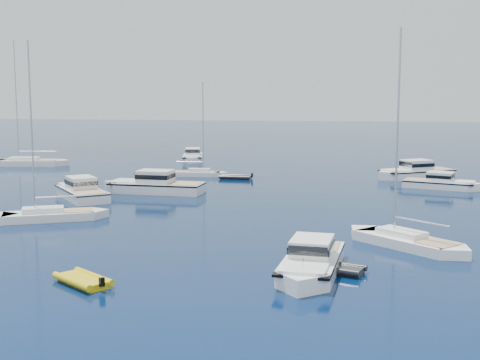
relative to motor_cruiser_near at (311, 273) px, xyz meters
name	(u,v)px	position (x,y,z in m)	size (l,w,h in m)	color
ground	(157,299)	(-7.18, -5.72, 0.00)	(400.00, 400.00, 0.00)	#071C4A
motor_cruiser_near	(311,273)	(0.00, 0.00, 0.00)	(2.94, 9.60, 2.52)	white
motor_cruiser_centre	(154,193)	(-17.30, 26.48, 0.00)	(3.42, 11.16, 2.93)	silver
motor_cruiser_far_r	(441,189)	(11.69, 34.15, 0.00)	(2.62, 8.56, 2.25)	white
motor_cruiser_far_l	(81,198)	(-23.20, 22.20, 0.00)	(3.10, 10.14, 2.66)	silver
motor_cruiser_distant	(415,178)	(9.76, 42.25, 0.00)	(3.24, 10.57, 2.78)	white
motor_cruiser_horizon	(193,161)	(-20.69, 56.85, 0.00)	(2.81, 9.20, 2.41)	white
sailboat_mid_r	(406,247)	(5.78, 7.30, 0.00)	(2.59, 9.97, 14.66)	white
sailboat_mid_l	(49,220)	(-21.32, 11.64, 0.00)	(2.56, 9.84, 14.47)	silver
sailboat_centre	(197,176)	(-16.02, 39.88, 0.00)	(2.07, 7.97, 11.72)	silver
sailboat_far_l	(28,166)	(-41.60, 46.82, 0.00)	(3.14, 12.06, 17.73)	silver
tender_yellow	(83,284)	(-11.70, -4.07, 0.00)	(2.00, 3.65, 0.95)	gold
tender_grey_near	(334,272)	(1.28, 0.43, 0.00)	(1.95, 3.52, 0.95)	black
tender_grey_far	(236,179)	(-10.92, 38.05, 0.00)	(2.12, 3.91, 0.95)	black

